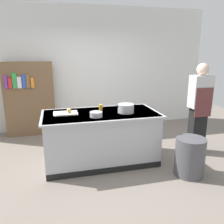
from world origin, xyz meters
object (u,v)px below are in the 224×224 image
onion (69,111)px  trash_bin (190,157)px  bookshelf (30,99)px  stock_pot (126,108)px  juice_cup (101,107)px  mixing_bowl (96,114)px  person_chef (199,107)px

onion → trash_bin: (1.80, -0.85, -0.65)m
bookshelf → trash_bin: bearing=-45.1°
trash_bin → bookshelf: bearing=134.9°
stock_pot → bookshelf: bookshelf is taller
stock_pot → juice_cup: stock_pot is taller
mixing_bowl → person_chef: size_ratio=0.12×
stock_pot → mixing_bowl: (-0.55, -0.14, -0.03)m
trash_bin → juice_cup: bearing=140.8°
stock_pot → mixing_bowl: 0.56m
mixing_bowl → trash_bin: 1.63m
mixing_bowl → trash_bin: mixing_bowl is taller
stock_pot → person_chef: person_chef is taller
juice_cup → trash_bin: 1.71m
onion → bookshelf: bookshelf is taller
juice_cup → bookshelf: 2.10m
trash_bin → person_chef: (0.61, 0.73, 0.61)m
mixing_bowl → bookshelf: bookshelf is taller
juice_cup → person_chef: bearing=-8.3°
stock_pot → mixing_bowl: size_ratio=1.69×
juice_cup → onion: bearing=-165.6°
onion → stock_pot: bearing=-7.8°
onion → stock_pot: size_ratio=0.24×
onion → juice_cup: (0.57, 0.15, -0.01)m
mixing_bowl → juice_cup: size_ratio=2.04×
stock_pot → trash_bin: size_ratio=0.56×
onion → bookshelf: (-0.79, 1.74, -0.11)m
mixing_bowl → trash_bin: (1.39, -0.58, -0.63)m
juice_cup → person_chef: (1.83, -0.27, -0.04)m
stock_pot → bookshelf: (-1.75, 1.87, -0.12)m
juice_cup → bookshelf: bookshelf is taller
onion → stock_pot: (0.95, -0.13, 0.01)m
person_chef → juice_cup: bearing=96.3°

